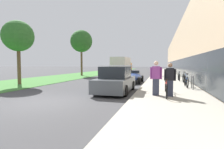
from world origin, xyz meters
TOP-DOWN VIEW (x-y plane):
  - ground_plane at (0.00, 0.00)m, footprint 220.00×220.00m
  - sidewalk_slab at (5.41, 21.00)m, footprint 3.70×70.00m
  - storefront_facade at (12.29, 29.00)m, footprint 10.01×70.00m
  - lawn_strip at (-7.30, 25.00)m, footprint 6.69×70.00m
  - tandem_bicycle at (5.14, 2.55)m, footprint 0.52×2.83m
  - person_rider at (5.30, 2.18)m, footprint 0.54×0.21m
  - person_bystander at (4.65, 2.31)m, footprint 0.57×0.22m
  - bike_rack_hoop at (6.76, 5.13)m, footprint 0.05×0.60m
  - cruiser_bike_nearest at (6.52, 6.07)m, footprint 0.52×1.83m
  - cruiser_bike_middle at (6.69, 8.57)m, footprint 0.52×1.78m
  - cruiser_bike_farthest at (6.49, 10.66)m, footprint 0.52×1.68m
  - parked_sedan_curbside at (2.29, 3.54)m, footprint 1.87×4.02m
  - vintage_roadster_curbside at (2.38, 9.29)m, footprint 1.74×3.96m
  - moving_truck at (-1.96, 24.35)m, footprint 2.58×7.56m
  - street_tree_near at (-6.42, 5.31)m, footprint 2.51×2.51m
  - street_tree_far at (-6.29, 16.82)m, footprint 3.16×3.16m

SIDE VIEW (x-z plane):
  - ground_plane at x=0.00m, z-range 0.00..0.00m
  - lawn_strip at x=-7.30m, z-range 0.00..0.03m
  - sidewalk_slab at x=5.41m, z-range 0.00..0.15m
  - vintage_roadster_curbside at x=2.38m, z-range -0.07..1.02m
  - cruiser_bike_farthest at x=6.49m, z-range 0.08..0.95m
  - tandem_bicycle at x=5.14m, z-range 0.09..0.95m
  - cruiser_bike_nearest at x=6.52m, z-range 0.08..1.01m
  - cruiser_bike_middle at x=6.69m, z-range 0.07..1.02m
  - bike_rack_hoop at x=6.76m, z-range 0.24..1.09m
  - parked_sedan_curbside at x=2.29m, z-range -0.11..1.49m
  - person_rider at x=5.30m, z-range 0.15..1.74m
  - person_bystander at x=4.65m, z-range 0.15..1.84m
  - moving_truck at x=-1.96m, z-range 0.02..2.91m
  - storefront_facade at x=12.29m, z-range -0.01..7.39m
  - street_tree_near at x=-6.42m, z-range 1.33..6.57m
  - street_tree_far at x=-6.29m, z-range 1.69..8.28m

